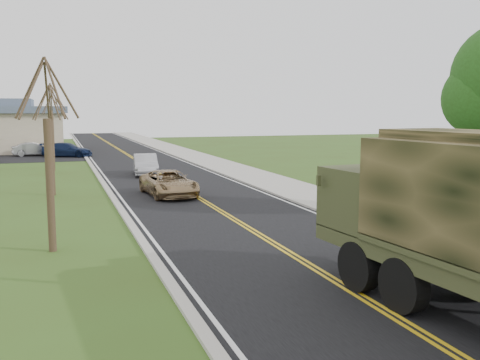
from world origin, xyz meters
name	(u,v)px	position (x,y,z in m)	size (l,w,h in m)	color
ground	(451,352)	(0.00, 0.00, 0.00)	(160.00, 160.00, 0.00)	#364C19
road	(137,161)	(0.00, 40.00, 0.01)	(8.00, 120.00, 0.01)	black
curb_right	(183,159)	(4.15, 40.00, 0.06)	(0.30, 120.00, 0.12)	#9E998E
sidewalk_right	(202,158)	(5.90, 40.00, 0.05)	(3.20, 120.00, 0.10)	#9E998E
curb_left	(89,162)	(-4.15, 40.00, 0.05)	(0.30, 120.00, 0.10)	#9E998E
bare_tree_a	(49,169)	(-7.00, 10.00, 2.63)	(1.93, 2.26, 6.08)	#38281C
bare_tree_b	(51,148)	(-7.00, 22.00, 2.48)	(1.83, 2.14, 5.73)	#38281C
bare_tree_c	(52,133)	(-7.00, 34.00, 2.78)	(2.04, 2.39, 6.42)	#38281C
bare_tree_d	(53,130)	(-7.00, 46.00, 2.55)	(1.88, 2.20, 5.91)	#38281C
suv_champagne	(169,183)	(-1.27, 19.73, 0.67)	(2.21, 4.79, 1.33)	#9E8159
sedan_silver	(145,165)	(-0.98, 29.18, 0.72)	(1.53, 4.38, 1.44)	#B5B5BA
lot_car_silver	(34,149)	(-8.87, 48.43, 0.67)	(1.41, 4.04, 1.33)	#A3A3A8
lot_car_navy	(67,150)	(-5.78, 46.11, 0.68)	(1.91, 4.71, 1.37)	#0F1B3A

